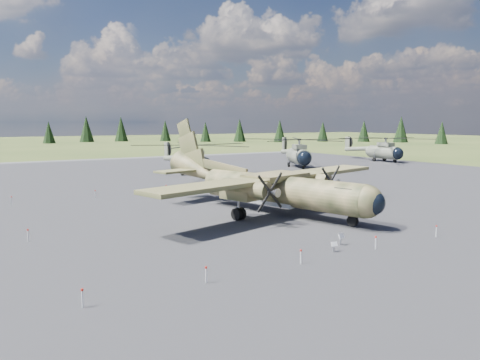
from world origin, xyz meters
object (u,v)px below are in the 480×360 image
helicopter_mid (299,147)px  transport_plane (267,184)px  helicopter_near (193,153)px  helicopter_far (384,145)px

helicopter_mid → transport_plane: bearing=-108.4°
helicopter_mid → helicopter_near: bearing=-151.3°
transport_plane → helicopter_near: bearing=62.3°
transport_plane → helicopter_near: 30.20m
helicopter_near → helicopter_far: 44.11m
helicopter_mid → helicopter_far: 22.64m
helicopter_mid → helicopter_far: (22.62, 0.89, -0.16)m
transport_plane → helicopter_far: bearing=17.7°
helicopter_far → helicopter_mid: bearing=-173.2°
helicopter_near → helicopter_far: (44.02, 2.78, 0.10)m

